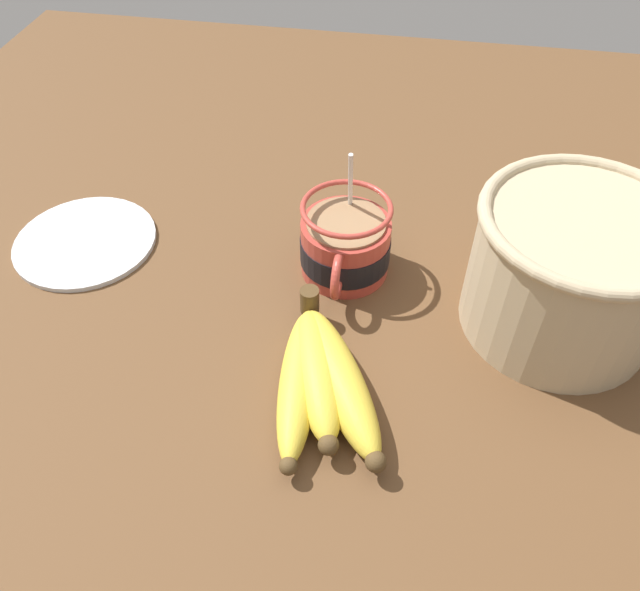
# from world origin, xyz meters

# --- Properties ---
(table) EXTENTS (1.32, 1.32, 0.03)m
(table) POSITION_xyz_m (0.00, 0.00, 0.02)
(table) COLOR brown
(table) RESTS_ON ground
(coffee_mug) EXTENTS (0.13, 0.10, 0.14)m
(coffee_mug) POSITION_xyz_m (-0.03, 0.02, 0.07)
(coffee_mug) COLOR #B23D33
(coffee_mug) RESTS_ON table
(banana_bunch) EXTENTS (0.20, 0.13, 0.04)m
(banana_bunch) POSITION_xyz_m (0.14, 0.03, 0.05)
(banana_bunch) COLOR #4C381E
(banana_bunch) RESTS_ON table
(woven_basket) EXTENTS (0.20, 0.20, 0.14)m
(woven_basket) POSITION_xyz_m (0.01, 0.25, 0.11)
(woven_basket) COLOR tan
(woven_basket) RESTS_ON table
(small_plate) EXTENTS (0.17, 0.17, 0.01)m
(small_plate) POSITION_xyz_m (-0.02, -0.29, 0.04)
(small_plate) COLOR silver
(small_plate) RESTS_ON table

